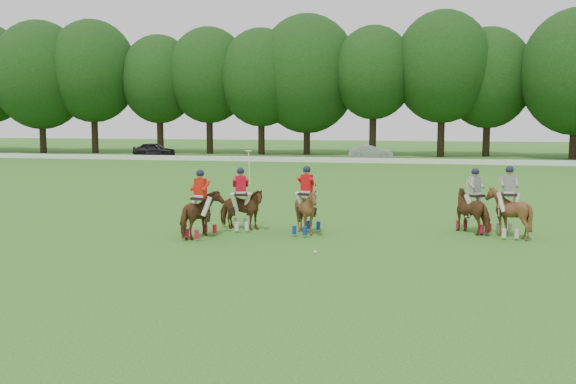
% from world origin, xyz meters
% --- Properties ---
extents(ground, '(180.00, 180.00, 0.00)m').
position_xyz_m(ground, '(0.00, 0.00, 0.00)').
color(ground, '#2C641C').
rests_on(ground, ground).
extents(tree_line, '(117.98, 14.32, 14.75)m').
position_xyz_m(tree_line, '(0.26, 48.05, 8.23)').
color(tree_line, black).
rests_on(tree_line, ground).
extents(boundary_rail, '(120.00, 0.10, 0.44)m').
position_xyz_m(boundary_rail, '(0.00, 38.00, 0.22)').
color(boundary_rail, white).
rests_on(boundary_rail, ground).
extents(car_left, '(4.21, 1.93, 1.40)m').
position_xyz_m(car_left, '(-21.03, 42.50, 0.70)').
color(car_left, black).
rests_on(car_left, ground).
extents(car_mid, '(4.19, 1.99, 1.33)m').
position_xyz_m(car_mid, '(0.17, 42.50, 0.66)').
color(car_mid, '#9B9BA0').
rests_on(car_mid, ground).
extents(polo_red_a, '(1.19, 1.91, 2.22)m').
position_xyz_m(polo_red_a, '(-2.32, 2.81, 0.79)').
color(polo_red_a, '#512C15').
rests_on(polo_red_a, ground).
extents(polo_red_b, '(1.75, 1.62, 2.71)m').
position_xyz_m(polo_red_b, '(-1.44, 4.46, 0.76)').
color(polo_red_b, '#512C15').
rests_on(polo_red_b, ground).
extents(polo_red_c, '(1.57, 1.69, 2.29)m').
position_xyz_m(polo_red_c, '(0.93, 4.11, 0.82)').
color(polo_red_c, '#512C15').
rests_on(polo_red_c, ground).
extents(polo_stripe_a, '(1.75, 1.82, 2.19)m').
position_xyz_m(polo_stripe_a, '(6.43, 5.56, 0.78)').
color(polo_stripe_a, '#512C15').
rests_on(polo_stripe_a, ground).
extents(polo_stripe_b, '(1.35, 1.51, 2.32)m').
position_xyz_m(polo_stripe_b, '(7.46, 4.98, 0.84)').
color(polo_stripe_b, '#512C15').
rests_on(polo_stripe_b, ground).
extents(polo_ball, '(0.09, 0.09, 0.09)m').
position_xyz_m(polo_ball, '(1.70, 1.15, 0.04)').
color(polo_ball, white).
rests_on(polo_ball, ground).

